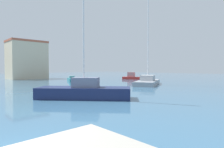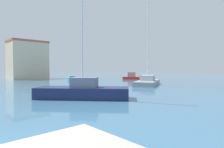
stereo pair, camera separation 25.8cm
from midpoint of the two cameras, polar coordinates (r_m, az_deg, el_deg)
The scene contains 6 objects.
water at distance 30.19m, azimuth -11.50°, elevation -3.32°, with size 160.00×160.00×0.00m, color #38607F.
sailboat_navy_distant_east at distance 16.56m, azimuth -8.57°, elevation -5.17°, with size 7.16×7.54×12.36m.
sailboat_grey_center_channel at distance 30.50m, azimuth 11.15°, elevation -2.20°, with size 9.07×6.45×13.78m.
motorboat_red_distant_north at distance 44.71m, azimuth 6.57°, elevation -0.90°, with size 3.72×5.10×1.72m.
motorboat_teal_outer_mooring at distance 39.08m, azimuth -12.03°, elevation -1.60°, with size 3.45×5.40×1.12m.
warehouse_block at distance 51.81m, azimuth -24.42°, elevation 3.97°, with size 8.69×6.76×9.56m.
Camera 2 is at (-0.58, -5.75, 2.67)m, focal length 29.70 mm.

